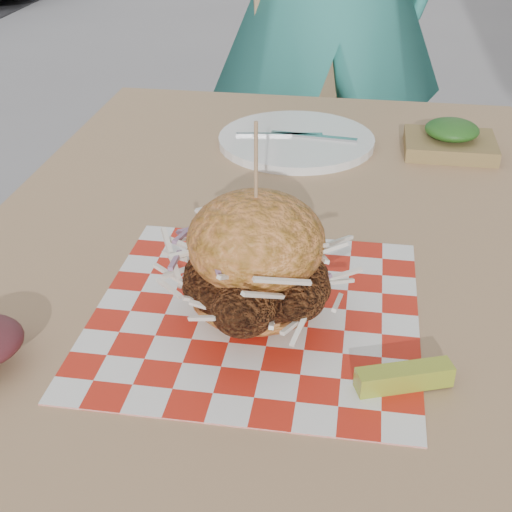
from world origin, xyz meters
name	(u,v)px	position (x,y,z in m)	size (l,w,h in m)	color
patio_table	(269,286)	(0.19, 0.01, 0.67)	(0.80, 1.20, 0.75)	tan
patio_chair	(311,111)	(0.16, 1.09, 0.55)	(0.54, 0.54, 0.95)	tan
paper_liner	(256,313)	(0.20, -0.17, 0.75)	(0.36, 0.36, 0.00)	red
sandwich	(256,265)	(0.20, -0.17, 0.81)	(0.20, 0.20, 0.22)	#D37B3B
pickle_spear	(404,377)	(0.36, -0.27, 0.76)	(0.10, 0.02, 0.02)	#94A32F
place_setting	(296,140)	(0.19, 0.34, 0.76)	(0.27, 0.27, 0.02)	white
kraft_tray	(451,139)	(0.45, 0.35, 0.77)	(0.15, 0.12, 0.06)	olive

